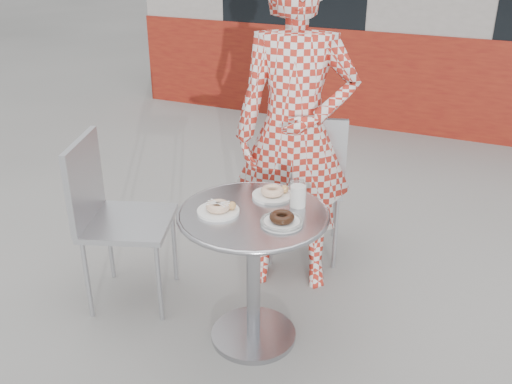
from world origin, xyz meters
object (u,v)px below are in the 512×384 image
at_px(bistro_table, 253,245).
at_px(chair_left, 129,253).
at_px(chair_far, 305,210).
at_px(plate_checker, 282,220).
at_px(plate_near, 219,208).
at_px(seated_person, 295,134).
at_px(milk_cup, 298,195).
at_px(plate_far, 273,193).

xyz_separation_m(bistro_table, chair_left, (-0.78, 0.04, -0.26)).
height_order(chair_far, plate_checker, chair_far).
bearing_deg(plate_near, bistro_table, 23.88).
xyz_separation_m(chair_far, plate_checker, (0.23, -0.98, 0.45)).
height_order(seated_person, milk_cup, seated_person).
distance_m(plate_checker, milk_cup, 0.20).
relative_size(plate_near, plate_checker, 1.01).
bearing_deg(plate_far, chair_left, -168.85).
bearing_deg(milk_cup, seated_person, 112.63).
relative_size(bistro_table, seated_person, 0.40).
relative_size(chair_left, milk_cup, 7.49).
height_order(plate_near, plate_checker, plate_near).
distance_m(bistro_table, plate_far, 0.28).
distance_m(chair_left, seated_person, 1.14).
bearing_deg(seated_person, chair_left, -160.12).
bearing_deg(plate_checker, plate_far, 120.82).
relative_size(bistro_table, chair_left, 0.77).
relative_size(chair_far, plate_checker, 4.95).
relative_size(bistro_table, plate_far, 3.66).
bearing_deg(plate_checker, chair_far, 103.04).
distance_m(bistro_table, chair_far, 0.97).
height_order(bistro_table, plate_near, plate_near).
relative_size(chair_left, plate_far, 4.77).
bearing_deg(plate_near, chair_left, 170.61).
xyz_separation_m(plate_far, plate_near, (-0.17, -0.26, 0.00)).
bearing_deg(chair_far, chair_left, 34.09).
xyz_separation_m(bistro_table, plate_far, (0.02, 0.20, 0.20)).
relative_size(seated_person, milk_cup, 14.34).
xyz_separation_m(plate_far, milk_cup, (0.15, -0.05, 0.04)).
relative_size(bistro_table, plate_near, 3.68).
xyz_separation_m(chair_left, plate_checker, (0.95, -0.09, 0.46)).
relative_size(plate_near, milk_cup, 1.56).
xyz_separation_m(bistro_table, chair_far, (-0.06, 0.94, -0.25)).
xyz_separation_m(chair_far, chair_left, (-0.72, -0.90, -0.01)).
distance_m(chair_left, plate_far, 0.94).
bearing_deg(chair_left, plate_far, -98.69).
relative_size(bistro_table, chair_far, 0.75).
height_order(plate_far, milk_cup, milk_cup).
xyz_separation_m(bistro_table, seated_person, (-0.03, 0.62, 0.37)).
bearing_deg(chair_far, bistro_table, 76.77).
bearing_deg(bistro_table, chair_far, 93.93).
relative_size(plate_far, plate_checker, 1.02).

